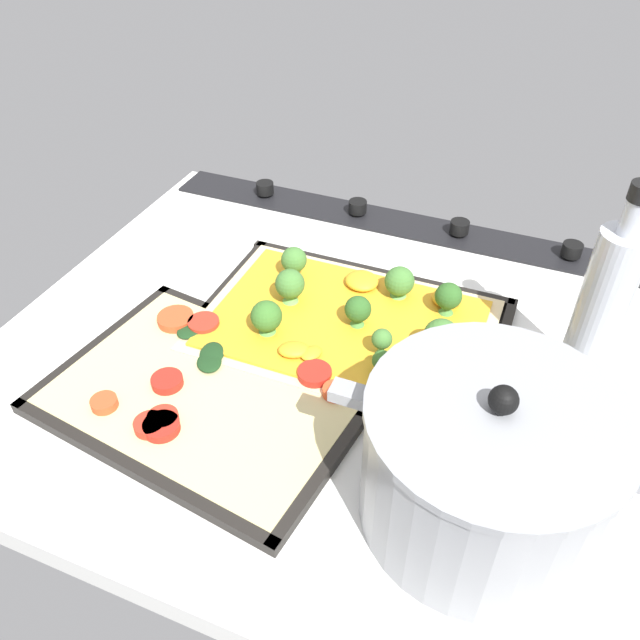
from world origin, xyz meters
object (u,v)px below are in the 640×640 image
broccoli_pizza (353,321)px  veggie_pizza_back (206,388)px  baking_tray_back (208,396)px  oil_bottle (600,310)px  baking_tray_front (348,332)px  cooking_pot (486,464)px

broccoli_pizza → veggie_pizza_back: broccoli_pizza is taller
baking_tray_back → veggie_pizza_back: (0.37, -0.33, 0.74)cm
broccoli_pizza → oil_bottle: bearing=-176.6°
broccoli_pizza → baking_tray_back: 19.35cm
broccoli_pizza → veggie_pizza_back: (11.20, 15.62, -0.92)cm
baking_tray_front → baking_tray_back: 18.76cm
baking_tray_front → cooking_pot: cooking_pot is taller
baking_tray_back → cooking_pot: bearing=174.2°
broccoli_pizza → veggie_pizza_back: bearing=54.4°
baking_tray_back → veggie_pizza_back: bearing=-41.8°
veggie_pizza_back → oil_bottle: 41.80cm
broccoli_pizza → baking_tray_back: broccoli_pizza is taller
baking_tray_front → veggie_pizza_back: size_ratio=1.09×
baking_tray_front → broccoli_pizza: (-0.49, -0.30, 1.67)cm
oil_bottle → baking_tray_back: bearing=25.5°
cooking_pot → oil_bottle: bearing=-108.9°
broccoli_pizza → cooking_pot: bearing=134.7°
baking_tray_front → veggie_pizza_back: veggie_pizza_back is taller
baking_tray_back → baking_tray_front: bearing=-123.5°
broccoli_pizza → baking_tray_back: bearing=55.8°
baking_tray_front → baking_tray_back: (10.34, 15.65, 0.01)cm
broccoli_pizza → cooking_pot: cooking_pot is taller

